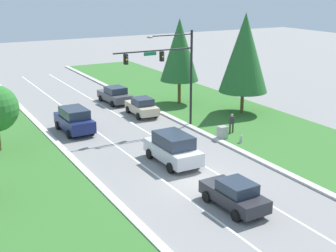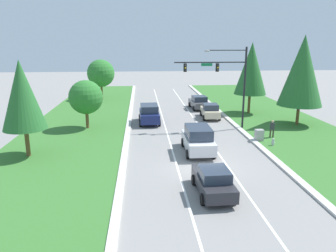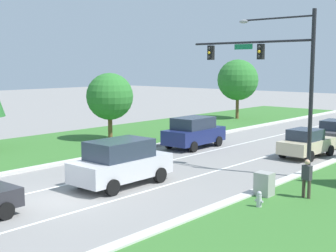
% 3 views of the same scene
% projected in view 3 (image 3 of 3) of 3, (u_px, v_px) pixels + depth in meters
% --- Properties ---
extents(ground_plane, '(160.00, 160.00, 0.00)m').
position_uv_depth(ground_plane, '(53.00, 201.00, 19.07)').
color(ground_plane, gray).
extents(curb_strip_right, '(0.50, 90.00, 0.15)m').
position_uv_depth(curb_strip_right, '(155.00, 231.00, 15.38)').
color(curb_strip_right, beige).
rests_on(curb_strip_right, ground_plane).
extents(lane_stripe_inner_left, '(0.14, 81.00, 0.01)m').
position_uv_depth(lane_stripe_inner_left, '(29.00, 193.00, 20.25)').
color(lane_stripe_inner_left, white).
rests_on(lane_stripe_inner_left, ground_plane).
extents(lane_stripe_inner_right, '(0.14, 81.00, 0.01)m').
position_uv_depth(lane_stripe_inner_right, '(81.00, 210.00, 17.90)').
color(lane_stripe_inner_right, white).
rests_on(lane_stripe_inner_right, ground_plane).
extents(traffic_signal_mast, '(7.17, 0.41, 8.18)m').
position_uv_depth(traffic_signal_mast, '(275.00, 67.00, 23.74)').
color(traffic_signal_mast, black).
rests_on(traffic_signal_mast, ground_plane).
extents(silver_suv, '(2.27, 4.87, 2.12)m').
position_uv_depth(silver_suv, '(121.00, 162.00, 21.49)').
color(silver_suv, silver).
rests_on(silver_suv, ground_plane).
extents(navy_suv, '(2.32, 4.68, 2.06)m').
position_uv_depth(navy_suv, '(194.00, 132.00, 31.41)').
color(navy_suv, navy).
rests_on(navy_suv, ground_plane).
extents(champagne_sedan, '(2.14, 4.25, 1.71)m').
position_uv_depth(champagne_sedan, '(307.00, 143.00, 28.19)').
color(champagne_sedan, beige).
rests_on(champagne_sedan, ground_plane).
extents(utility_cabinet, '(0.70, 0.60, 1.06)m').
position_uv_depth(utility_cabinet, '(264.00, 185.00, 19.58)').
color(utility_cabinet, '#9E9E99').
rests_on(utility_cabinet, ground_plane).
extents(pedestrian, '(0.42, 0.29, 1.69)m').
position_uv_depth(pedestrian, '(307.00, 177.00, 19.17)').
color(pedestrian, '#42382D').
rests_on(pedestrian, ground_plane).
extents(fire_hydrant, '(0.34, 0.20, 0.70)m').
position_uv_depth(fire_hydrant, '(259.00, 200.00, 18.02)').
color(fire_hydrant, '#B7B7BC').
rests_on(fire_hydrant, ground_plane).
extents(oak_near_left_tree, '(3.41, 3.41, 4.97)m').
position_uv_depth(oak_near_left_tree, '(110.00, 97.00, 33.93)').
color(oak_near_left_tree, brown).
rests_on(oak_near_left_tree, ground_plane).
extents(oak_far_left_tree, '(4.15, 4.15, 6.11)m').
position_uv_depth(oak_far_left_tree, '(238.00, 80.00, 47.51)').
color(oak_far_left_tree, brown).
rests_on(oak_far_left_tree, ground_plane).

